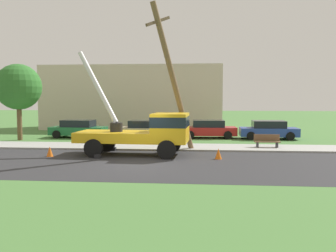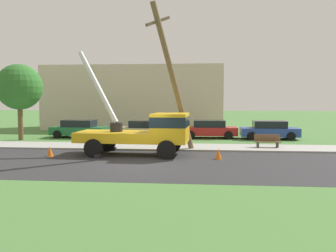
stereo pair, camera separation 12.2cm
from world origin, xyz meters
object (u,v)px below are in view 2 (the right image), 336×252
object	(u,v)px
traffic_cone_ahead	(218,154)
parked_sedan_red	(209,129)
utility_truck	(147,130)
traffic_cone_behind	(50,151)
parked_sedan_tan	(146,129)
leaning_utility_pole	(173,78)
roadside_tree_near	(19,87)
parked_sedan_blue	(269,130)
park_bench	(267,141)
parked_sedan_green	(79,129)

from	to	relation	value
traffic_cone_ahead	parked_sedan_red	xyz separation A→B (m)	(-0.31, 10.06, 0.43)
utility_truck	traffic_cone_behind	world-z (taller)	utility_truck
parked_sedan_tan	parked_sedan_red	bearing A→B (deg)	10.76
leaning_utility_pole	roadside_tree_near	world-z (taller)	leaning_utility_pole
parked_sedan_tan	roadside_tree_near	world-z (taller)	roadside_tree_near
utility_truck	parked_sedan_blue	size ratio (longest dim) A/B	1.53
utility_truck	park_bench	size ratio (longest dim) A/B	4.22
parked_sedan_tan	leaning_utility_pole	bearing A→B (deg)	-69.28
leaning_utility_pole	parked_sedan_tan	distance (m)	8.41
traffic_cone_behind	parked_sedan_green	size ratio (longest dim) A/B	0.12
parked_sedan_tan	traffic_cone_behind	bearing A→B (deg)	-113.07
leaning_utility_pole	traffic_cone_ahead	bearing A→B (deg)	-38.54
parked_sedan_tan	parked_sedan_red	xyz separation A→B (m)	(4.93, 0.94, 0.00)
parked_sedan_tan	parked_sedan_blue	distance (m)	9.59
parked_sedan_blue	park_bench	xyz separation A→B (m)	(-1.10, -5.52, -0.25)
traffic_cone_ahead	parked_sedan_red	bearing A→B (deg)	91.76
parked_sedan_blue	utility_truck	bearing A→B (deg)	-133.37
parked_sedan_tan	roadside_tree_near	distance (m)	10.06
parked_sedan_green	parked_sedan_red	size ratio (longest dim) A/B	1.00
traffic_cone_ahead	parked_sedan_tan	bearing A→B (deg)	119.85
leaning_utility_pole	parked_sedan_green	xyz separation A→B (m)	(-8.19, 7.36, -3.63)
utility_truck	parked_sedan_red	world-z (taller)	utility_truck
utility_truck	parked_sedan_tan	bearing A→B (deg)	99.40
parked_sedan_tan	park_bench	world-z (taller)	parked_sedan_tan
parked_sedan_green	parked_sedan_red	world-z (taller)	same
traffic_cone_ahead	parked_sedan_blue	distance (m)	10.63
traffic_cone_behind	parked_sedan_green	bearing A→B (deg)	99.75
traffic_cone_ahead	parked_sedan_blue	world-z (taller)	parked_sedan_blue
traffic_cone_behind	roadside_tree_near	distance (m)	9.80
traffic_cone_behind	parked_sedan_tan	bearing A→B (deg)	66.93
utility_truck	parked_sedan_tan	world-z (taller)	utility_truck
traffic_cone_behind	roadside_tree_near	bearing A→B (deg)	126.82
utility_truck	parked_sedan_blue	xyz separation A→B (m)	(8.23, 8.71, -0.70)
traffic_cone_behind	park_bench	world-z (taller)	park_bench
park_bench	roadside_tree_near	xyz separation A→B (m)	(-17.80, 3.07, 3.53)
traffic_cone_behind	park_bench	xyz separation A→B (m)	(12.37, 4.18, 0.18)
parked_sedan_green	parked_sedan_tan	world-z (taller)	same
parked_sedan_red	parked_sedan_blue	distance (m)	4.66
utility_truck	traffic_cone_ahead	world-z (taller)	utility_truck
utility_truck	parked_sedan_red	bearing A→B (deg)	68.47
leaning_utility_pole	parked_sedan_green	size ratio (longest dim) A/B	1.90
parked_sedan_green	roadside_tree_near	xyz separation A→B (m)	(-3.82, -2.14, 3.28)
parked_sedan_green	roadside_tree_near	bearing A→B (deg)	-150.68
traffic_cone_ahead	parked_sedan_green	distance (m)	14.28
traffic_cone_behind	utility_truck	bearing A→B (deg)	10.76
leaning_utility_pole	park_bench	world-z (taller)	leaning_utility_pole
traffic_cone_behind	parked_sedan_tan	size ratio (longest dim) A/B	0.13
utility_truck	roadside_tree_near	world-z (taller)	utility_truck
parked_sedan_red	traffic_cone_ahead	bearing A→B (deg)	-88.24
utility_truck	leaning_utility_pole	distance (m)	3.39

